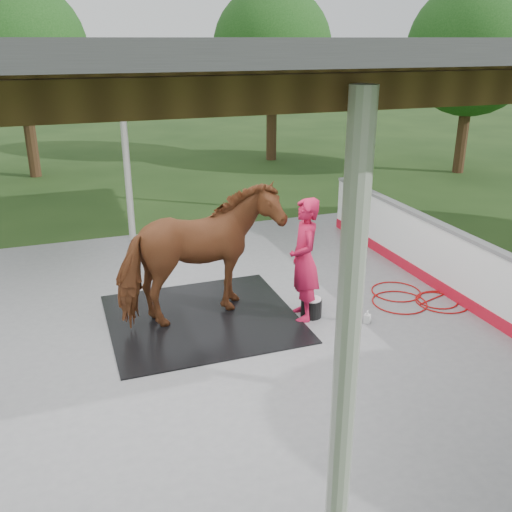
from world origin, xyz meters
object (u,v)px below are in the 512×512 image
object	(u,v)px
horse	(200,255)
wash_bucket	(311,307)
dasher_board	(453,266)
handler	(304,260)

from	to	relation	value
horse	wash_bucket	distance (m)	1.91
dasher_board	wash_bucket	bearing A→B (deg)	177.80
handler	wash_bucket	size ratio (longest dim) A/B	5.80
horse	dasher_board	bearing A→B (deg)	-110.64
dasher_board	horse	size ratio (longest dim) A/B	3.29
dasher_board	horse	bearing A→B (deg)	172.01
dasher_board	handler	world-z (taller)	handler
dasher_board	handler	xyz separation A→B (m)	(-2.64, 0.12, 0.41)
dasher_board	wash_bucket	world-z (taller)	dasher_board
handler	wash_bucket	bearing A→B (deg)	89.55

